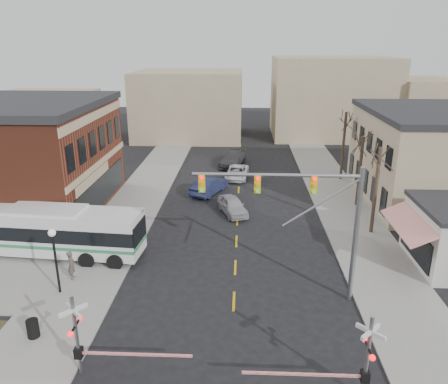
# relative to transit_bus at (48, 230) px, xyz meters

# --- Properties ---
(ground) EXTENTS (160.00, 160.00, 0.00)m
(ground) POSITION_rel_transit_bus_xyz_m (12.95, -7.20, -1.89)
(ground) COLOR black
(ground) RESTS_ON ground
(sidewalk_west) EXTENTS (5.00, 60.00, 0.12)m
(sidewalk_west) POSITION_rel_transit_bus_xyz_m (3.45, 12.80, -1.83)
(sidewalk_west) COLOR gray
(sidewalk_west) RESTS_ON ground
(sidewalk_east) EXTENTS (5.00, 60.00, 0.12)m
(sidewalk_east) POSITION_rel_transit_bus_xyz_m (22.45, 12.80, -1.83)
(sidewalk_east) COLOR gray
(sidewalk_east) RESTS_ON ground
(tree_east_a) EXTENTS (0.28, 0.28, 6.75)m
(tree_east_a) POSITION_rel_transit_bus_xyz_m (23.45, 4.80, 1.60)
(tree_east_a) COLOR #382B21
(tree_east_a) RESTS_ON sidewalk_east
(tree_east_b) EXTENTS (0.28, 0.28, 6.30)m
(tree_east_b) POSITION_rel_transit_bus_xyz_m (23.75, 10.80, 1.38)
(tree_east_b) COLOR #382B21
(tree_east_b) RESTS_ON sidewalk_east
(tree_east_c) EXTENTS (0.28, 0.28, 7.20)m
(tree_east_c) POSITION_rel_transit_bus_xyz_m (23.95, 18.80, 1.83)
(tree_east_c) COLOR #382B21
(tree_east_c) RESTS_ON sidewalk_east
(transit_bus) EXTENTS (13.23, 3.91, 3.36)m
(transit_bus) POSITION_rel_transit_bus_xyz_m (0.00, 0.00, 0.00)
(transit_bus) COLOR silver
(transit_bus) RESTS_ON ground
(traffic_signal_mast) EXTENTS (9.15, 0.30, 8.00)m
(traffic_signal_mast) POSITION_rel_transit_bus_xyz_m (17.08, -4.65, 3.80)
(traffic_signal_mast) COLOR gray
(traffic_signal_mast) RESTS_ON ground
(rr_crossing_west) EXTENTS (5.60, 1.36, 4.00)m
(rr_crossing_west) POSITION_rel_transit_bus_xyz_m (6.59, -11.25, 0.08)
(rr_crossing_west) COLOR gray
(rr_crossing_west) RESTS_ON ground
(rr_crossing_east) EXTENTS (5.60, 1.36, 4.00)m
(rr_crossing_east) POSITION_rel_transit_bus_xyz_m (18.12, -12.15, 0.08)
(rr_crossing_east) COLOR gray
(rr_crossing_east) RESTS_ON ground
(street_lamp) EXTENTS (0.44, 0.44, 4.07)m
(street_lamp) POSITION_rel_transit_bus_xyz_m (2.59, -4.85, 1.16)
(street_lamp) COLOR black
(street_lamp) RESTS_ON sidewalk_west
(trash_bin) EXTENTS (0.60, 0.60, 0.96)m
(trash_bin) POSITION_rel_transit_bus_xyz_m (2.94, -8.99, -1.29)
(trash_bin) COLOR black
(trash_bin) RESTS_ON sidewalk_west
(car_a) EXTENTS (3.16, 4.69, 1.48)m
(car_a) POSITION_rel_transit_bus_xyz_m (12.51, 8.40, -1.15)
(car_a) COLOR #A0A0A5
(car_a) RESTS_ON ground
(car_b) EXTENTS (3.60, 5.32, 1.66)m
(car_b) POSITION_rel_transit_bus_xyz_m (10.06, 13.60, -1.06)
(car_b) COLOR #1A1F41
(car_b) RESTS_ON ground
(car_c) EXTENTS (2.74, 5.03, 1.34)m
(car_c) POSITION_rel_transit_bus_xyz_m (12.73, 18.80, -1.22)
(car_c) COLOR silver
(car_c) RESTS_ON ground
(car_d) EXTENTS (3.61, 5.95, 1.61)m
(car_d) POSITION_rel_transit_bus_xyz_m (12.08, 24.00, -1.08)
(car_d) COLOR #38383C
(car_d) RESTS_ON ground
(pedestrian_near) EXTENTS (0.62, 0.78, 1.89)m
(pedestrian_near) POSITION_rel_transit_bus_xyz_m (2.79, -3.28, -0.83)
(pedestrian_near) COLOR #524741
(pedestrian_near) RESTS_ON sidewalk_west
(pedestrian_far) EXTENTS (0.97, 0.93, 1.57)m
(pedestrian_far) POSITION_rel_transit_bus_xyz_m (3.04, 0.70, -0.98)
(pedestrian_far) COLOR #353A5D
(pedestrian_far) RESTS_ON sidewalk_west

